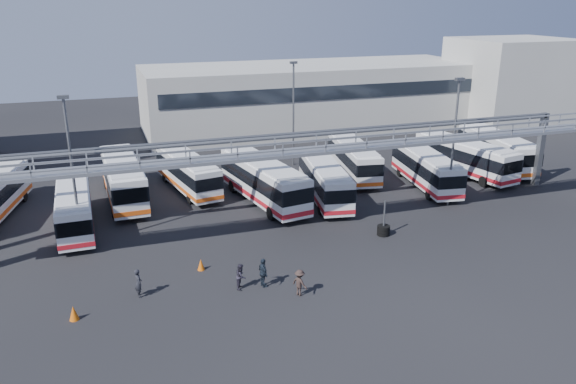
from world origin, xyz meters
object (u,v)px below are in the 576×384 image
object	(u,v)px
light_pole_back	(293,108)
pedestrian_c	(300,283)
bus_5	(325,180)
bus_8	(465,156)
bus_9	(496,149)
cone_left	(74,313)
bus_7	(426,168)
cone_right	(201,264)
pedestrian_b	(241,276)
tire_stack	(383,229)
light_pole_mid	(454,136)
bus_3	(188,171)
bus_2	(123,178)
pedestrian_d	(263,273)
bus_6	(354,158)
bus_1	(74,207)
pedestrian_a	(138,283)
light_pole_left	(72,165)
bus_4	(263,180)

from	to	relation	value
light_pole_back	pedestrian_c	xyz separation A→B (m)	(-8.35, -24.88, -4.95)
bus_5	bus_8	world-z (taller)	bus_8
bus_9	cone_left	distance (m)	42.25
bus_7	cone_right	xyz separation A→B (m)	(-21.80, -9.67, -1.38)
light_pole_back	pedestrian_b	bearing A→B (deg)	-116.07
pedestrian_c	pedestrian_b	bearing A→B (deg)	28.98
bus_7	cone_right	bearing A→B (deg)	-147.65
bus_5	pedestrian_b	size ratio (longest dim) A/B	6.98
light_pole_back	bus_5	size ratio (longest dim) A/B	0.96
cone_left	tire_stack	size ratio (longest dim) A/B	0.31
cone_right	bus_9	bearing A→B (deg)	21.95
light_pole_mid	bus_3	world-z (taller)	light_pole_mid
bus_7	cone_left	xyz separation A→B (m)	(-29.10, -13.19, -1.34)
light_pole_back	bus_2	xyz separation A→B (m)	(-16.70, -5.37, -3.79)
pedestrian_d	bus_6	bearing A→B (deg)	-45.81
bus_1	pedestrian_b	distance (m)	15.44
pedestrian_a	pedestrian_d	bearing A→B (deg)	-112.06
bus_2	bus_7	bearing A→B (deg)	-13.54
pedestrian_a	cone_right	world-z (taller)	pedestrian_a
light_pole_left	bus_4	world-z (taller)	light_pole_left
bus_2	pedestrian_b	world-z (taller)	bus_2
light_pole_back	pedestrian_d	size ratio (longest dim) A/B	5.78
bus_9	light_pole_left	bearing A→B (deg)	-161.86
bus_1	bus_6	world-z (taller)	bus_6
bus_7	tire_stack	xyz separation A→B (m)	(-8.61, -8.49, -1.31)
light_pole_left	cone_right	bearing A→B (deg)	-40.66
bus_2	bus_4	bearing A→B (deg)	-24.20
bus_4	bus_8	world-z (taller)	bus_4
bus_4	bus_2	bearing A→B (deg)	148.69
light_pole_back	bus_3	bearing A→B (deg)	-158.00
tire_stack	bus_2	bearing A→B (deg)	141.45
pedestrian_b	light_pole_left	bearing A→B (deg)	69.43
bus_8	tire_stack	world-z (taller)	bus_8
pedestrian_a	bus_2	bearing A→B (deg)	-13.21
bus_3	cone_right	distance (m)	15.59
bus_6	bus_7	size ratio (longest dim) A/B	1.01
light_pole_back	bus_2	distance (m)	17.95
bus_3	cone_right	world-z (taller)	bus_3
bus_3	bus_7	xyz separation A→B (m)	(20.04, -5.76, 0.02)
light_pole_mid	bus_5	bearing A→B (deg)	153.79
bus_8	bus_4	bearing A→B (deg)	172.42
bus_1	tire_stack	distance (m)	22.15
bus_8	cone_left	world-z (taller)	bus_8
bus_4	bus_7	world-z (taller)	bus_4
light_pole_back	cone_left	world-z (taller)	light_pole_back
bus_3	pedestrian_a	bearing A→B (deg)	-118.33
bus_9	bus_3	bearing A→B (deg)	-176.92
bus_2	bus_6	size ratio (longest dim) A/B	1.09
bus_2	pedestrian_c	bearing A→B (deg)	-69.38
bus_7	tire_stack	bearing A→B (deg)	-126.97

